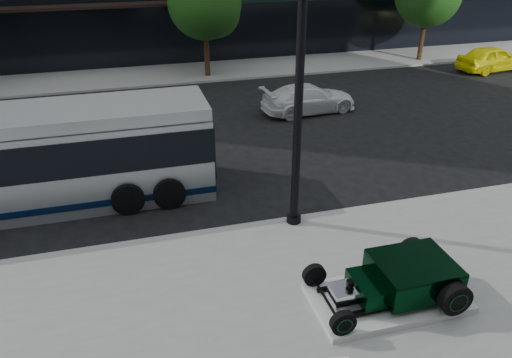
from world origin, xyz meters
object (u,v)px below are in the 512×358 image
object	(u,v)px
white_sedan	(309,98)
hot_rod	(404,277)
yellow_taxi	(492,58)
lamppost	(298,106)
transit_bus	(1,162)

from	to	relation	value
white_sedan	hot_rod	bearing A→B (deg)	163.08
white_sedan	yellow_taxi	xyz separation A→B (m)	(12.42, 3.63, 0.09)
lamppost	yellow_taxi	size ratio (longest dim) A/B	1.77
transit_bus	yellow_taxi	world-z (taller)	transit_bus
yellow_taxi	transit_bus	bearing A→B (deg)	103.58
lamppost	white_sedan	distance (m)	9.88
hot_rod	white_sedan	distance (m)	12.58
lamppost	yellow_taxi	xyz separation A→B (m)	(16.17, 12.30, -2.82)
hot_rod	lamppost	size ratio (longest dim) A/B	0.44
lamppost	transit_bus	world-z (taller)	lamppost
transit_bus	white_sedan	distance (m)	12.81
white_sedan	yellow_taxi	size ratio (longest dim) A/B	1.03
hot_rod	white_sedan	size ratio (longest dim) A/B	0.75
lamppost	hot_rod	bearing A→B (deg)	-71.16
hot_rod	yellow_taxi	xyz separation A→B (m)	(14.92, 15.95, 0.01)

